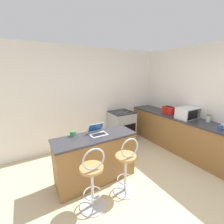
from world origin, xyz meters
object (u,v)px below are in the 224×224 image
(mug_blue, at_px, (221,127))
(storage_jar, at_px, (208,118))
(bar_stool_far, at_px, (126,167))
(stove_range, at_px, (122,127))
(mug_white, at_px, (223,126))
(toaster, at_px, (169,110))
(mug_green, at_px, (73,134))
(microwave, at_px, (188,113))
(laptop, at_px, (97,131))
(bar_stool_near, at_px, (92,180))

(mug_blue, distance_m, storage_jar, 0.48)
(bar_stool_far, distance_m, storage_jar, 2.29)
(bar_stool_far, xyz_separation_m, stove_range, (1.04, 1.68, -0.03))
(storage_jar, height_order, mug_white, storage_jar)
(toaster, bearing_deg, mug_green, -176.85)
(toaster, bearing_deg, bar_stool_far, -156.64)
(microwave, height_order, mug_blue, microwave)
(laptop, relative_size, storage_jar, 1.82)
(stove_range, relative_size, mug_white, 8.82)
(mug_blue, bearing_deg, laptop, 154.42)
(bar_stool_near, bearing_deg, stove_range, 45.60)
(toaster, height_order, mug_white, toaster)
(mug_blue, height_order, storage_jar, storage_jar)
(mug_white, bearing_deg, storage_jar, 67.92)
(mug_blue, bearing_deg, toaster, 86.46)
(toaster, height_order, mug_blue, toaster)
(microwave, height_order, stove_range, microwave)
(mug_blue, height_order, mug_white, mug_white)
(mug_white, bearing_deg, stove_range, 116.38)
(bar_stool_near, bearing_deg, storage_jar, -0.96)
(bar_stool_near, height_order, toaster, toaster)
(laptop, height_order, mug_blue, laptop)
(mug_blue, bearing_deg, bar_stool_far, 167.53)
(mug_green, bearing_deg, laptop, -16.39)
(bar_stool_near, height_order, microwave, microwave)
(bar_stool_near, distance_m, mug_green, 0.86)
(mug_green, height_order, mug_white, mug_white)
(bar_stool_near, bearing_deg, laptop, 58.33)
(bar_stool_near, distance_m, toaster, 2.82)
(toaster, height_order, storage_jar, toaster)
(stove_range, bearing_deg, bar_stool_near, -134.40)
(storage_jar, bearing_deg, mug_white, -112.08)
(microwave, xyz_separation_m, mug_white, (0.01, -0.78, -0.09))
(bar_stool_far, distance_m, mug_white, 2.17)
(bar_stool_far, distance_m, stove_range, 1.98)
(bar_stool_far, xyz_separation_m, mug_green, (-0.64, 0.73, 0.45))
(bar_stool_far, relative_size, laptop, 3.33)
(toaster, relative_size, mug_green, 3.01)
(laptop, bearing_deg, toaster, 6.82)
(mug_blue, relative_size, storage_jar, 0.55)
(bar_stool_far, bearing_deg, mug_blue, -12.47)
(bar_stool_far, height_order, toaster, toaster)
(microwave, bearing_deg, storage_jar, -67.98)
(bar_stool_far, bearing_deg, laptop, 109.93)
(bar_stool_near, xyz_separation_m, mug_green, (-0.04, 0.73, 0.45))
(bar_stool_near, bearing_deg, mug_green, 93.21)
(storage_jar, bearing_deg, laptop, 165.02)
(mug_blue, xyz_separation_m, mug_white, (0.13, 0.01, 0.00))
(toaster, xyz_separation_m, storage_jar, (0.20, -0.93, -0.01))
(bar_stool_far, relative_size, stove_range, 1.14)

